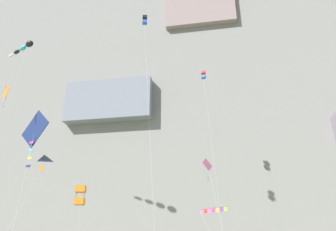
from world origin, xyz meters
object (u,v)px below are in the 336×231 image
object	(u,v)px
kite_delta_upper_right	(36,169)
kite_diamond_upper_mid	(35,131)
kite_box_high_right	(145,21)
kite_windsock_mid_left	(24,48)
kite_box_near_cliff	(80,195)
kite_diamond_mid_right	(208,169)
kite_banner_mid_center	(214,212)
kite_box_low_center	(203,76)
kite_diamond_low_left	(4,97)

from	to	relation	value
kite_delta_upper_right	kite_diamond_upper_mid	world-z (taller)	kite_diamond_upper_mid
kite_delta_upper_right	kite_box_high_right	size ratio (longest dim) A/B	0.30
kite_windsock_mid_left	kite_box_near_cliff	distance (m)	23.53
kite_delta_upper_right	kite_diamond_mid_right	distance (m)	18.44
kite_diamond_mid_right	kite_diamond_upper_mid	bearing A→B (deg)	-116.25
kite_windsock_mid_left	kite_banner_mid_center	distance (m)	34.31
kite_diamond_upper_mid	kite_banner_mid_center	distance (m)	22.68
kite_delta_upper_right	kite_box_near_cliff	world-z (taller)	kite_delta_upper_right
kite_box_high_right	kite_box_low_center	bearing A→B (deg)	53.77
kite_windsock_mid_left	kite_diamond_low_left	xyz separation A→B (m)	(4.82, -7.36, -12.06)
kite_box_high_right	kite_box_near_cliff	bearing A→B (deg)	169.45
kite_banner_mid_center	kite_diamond_low_left	world-z (taller)	kite_diamond_low_left
kite_windsock_mid_left	kite_box_high_right	xyz separation A→B (m)	(17.89, -0.74, 1.57)
kite_windsock_mid_left	kite_diamond_upper_mid	size ratio (longest dim) A/B	2.85
kite_delta_upper_right	kite_diamond_mid_right	size ratio (longest dim) A/B	0.76
kite_windsock_mid_left	kite_box_near_cliff	xyz separation A→B (m)	(10.79, 0.58, -20.90)
kite_box_low_center	kite_diamond_mid_right	bearing A→B (deg)	-87.75
kite_delta_upper_right	kite_diamond_upper_mid	size ratio (longest dim) A/B	0.92
kite_banner_mid_center	kite_diamond_low_left	xyz separation A→B (m)	(-20.65, -10.63, 10.69)
kite_diamond_low_left	kite_delta_upper_right	bearing A→B (deg)	-4.76
kite_delta_upper_right	kite_box_high_right	xyz separation A→B (m)	(7.75, 7.06, 21.53)
kite_delta_upper_right	kite_banner_mid_center	world-z (taller)	kite_delta_upper_right
kite_box_low_center	kite_banner_mid_center	world-z (taller)	kite_box_low_center
kite_box_low_center	kite_diamond_upper_mid	distance (m)	33.01
kite_diamond_upper_mid	kite_diamond_low_left	distance (m)	16.46
kite_box_high_right	kite_diamond_low_left	bearing A→B (deg)	-153.14
kite_box_near_cliff	kite_diamond_low_left	world-z (taller)	kite_diamond_low_left
kite_box_high_right	kite_diamond_upper_mid	bearing A→B (deg)	-98.49
kite_diamond_low_left	kite_box_high_right	distance (m)	20.01
kite_box_low_center	kite_diamond_mid_right	distance (m)	17.30
kite_diamond_low_left	kite_box_low_center	bearing A→B (deg)	38.90
kite_box_near_cliff	kite_windsock_mid_left	bearing A→B (deg)	-176.92
kite_box_low_center	kite_box_near_cliff	bearing A→B (deg)	-149.64
kite_box_low_center	kite_banner_mid_center	xyz separation A→B (m)	(0.55, -5.60, -20.89)
kite_diamond_upper_mid	kite_box_high_right	bearing A→B (deg)	81.51
kite_box_near_cliff	kite_diamond_upper_mid	bearing A→B (deg)	-75.02
kite_diamond_low_left	kite_banner_mid_center	bearing A→B (deg)	27.23
kite_box_near_cliff	kite_diamond_upper_mid	distance (m)	18.14
kite_box_low_center	kite_diamond_mid_right	size ratio (longest dim) A/B	2.24
kite_windsock_mid_left	kite_box_near_cliff	size ratio (longest dim) A/B	3.16
kite_diamond_mid_right	kite_box_high_right	xyz separation A→B (m)	(-7.28, -3.46, 19.60)
kite_box_low_center	kite_delta_upper_right	size ratio (longest dim) A/B	2.95
kite_windsock_mid_left	kite_diamond_mid_right	bearing A→B (deg)	6.17
kite_delta_upper_right	kite_diamond_mid_right	bearing A→B (deg)	35.02
kite_windsock_mid_left	kite_banner_mid_center	world-z (taller)	kite_windsock_mid_left
kite_windsock_mid_left	kite_diamond_upper_mid	xyz separation A→B (m)	(15.47, -16.93, -20.18)
kite_box_near_cliff	kite_diamond_mid_right	xyz separation A→B (m)	(14.37, 2.14, 2.87)
kite_diamond_mid_right	kite_delta_upper_right	bearing A→B (deg)	-144.98
kite_diamond_low_left	kite_diamond_upper_mid	bearing A→B (deg)	-41.91
kite_delta_upper_right	kite_windsock_mid_left	bearing A→B (deg)	142.42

